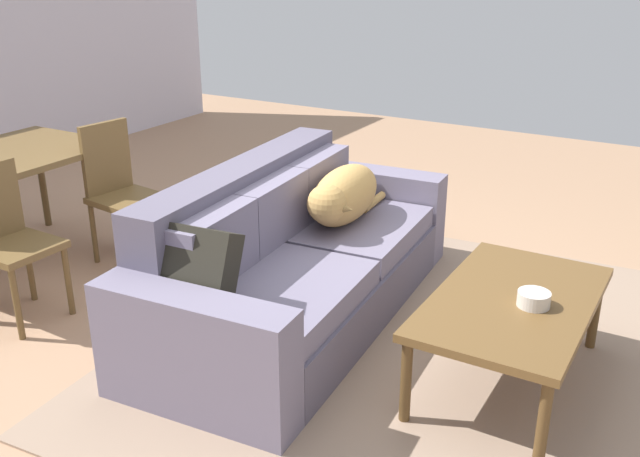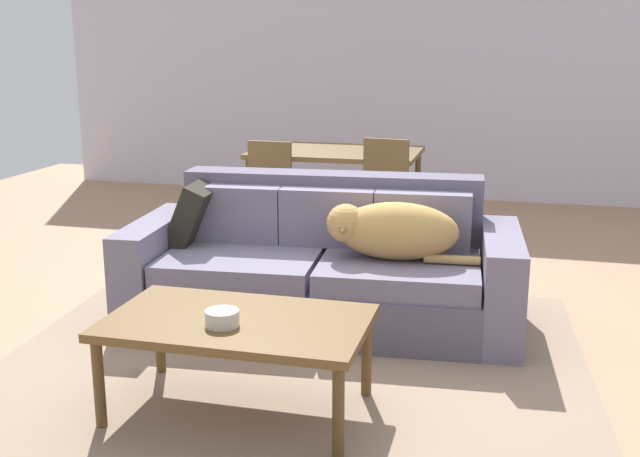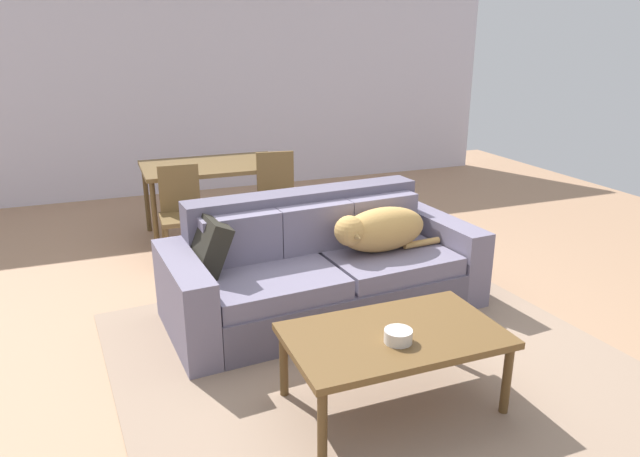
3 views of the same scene
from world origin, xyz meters
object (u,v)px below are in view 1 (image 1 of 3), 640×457
Objects in this scene: coffee_table at (513,307)px; couch at (292,262)px; dog_on_left_cushion at (343,196)px; bowl_on_coffee_table at (534,299)px; dining_chair_near_left at (8,236)px; dining_chair_near_right at (119,187)px; throw_pillow_by_left_arm at (194,269)px.

couch is at bearing 86.38° from coffee_table.
couch is at bearing 162.36° from dog_on_left_cushion.
couch is 15.89× the size of bowl_on_coffee_table.
dining_chair_near_right is at bearing 5.90° from dining_chair_near_left.
bowl_on_coffee_table is at bearing -107.96° from coffee_table.
dog_on_left_cushion is (0.42, -0.10, 0.29)m from couch.
couch is 2.68× the size of dining_chair_near_left.
dining_chair_near_right is at bearing 81.56° from couch.
dining_chair_near_left is 0.92m from dining_chair_near_right.
dining_chair_near_right reaches higher than bowl_on_coffee_table.
bowl_on_coffee_table is at bearing -116.88° from dog_on_left_cushion.
dining_chair_near_right reaches higher than dining_chair_near_left.
dining_chair_near_right is (-0.32, 1.51, -0.10)m from dog_on_left_cushion.
bowl_on_coffee_table is at bearing -62.08° from throw_pillow_by_left_arm.
couch is at bearing 85.32° from bowl_on_coffee_table.
couch is 1.59m from dining_chair_near_left.
dining_chair_near_left reaches higher than bowl_on_coffee_table.
couch is 6.12× the size of throw_pillow_by_left_arm.
couch is 1.39m from bowl_on_coffee_table.
dog_on_left_cushion is 1.00× the size of dining_chair_near_left.
throw_pillow_by_left_arm is at bearing 171.46° from dog_on_left_cushion.
coffee_table is 0.13m from bowl_on_coffee_table.
couch reaches higher than bowl_on_coffee_table.
bowl_on_coffee_table is at bearing -86.63° from dining_chair_near_right.
dining_chair_near_right reaches higher than coffee_table.
dining_chair_near_left is (-0.82, 1.35, 0.17)m from couch.
couch is 0.52m from dog_on_left_cushion.
coffee_table is 1.27× the size of dining_chair_near_right.
throw_pillow_by_left_arm is 0.42× the size of dining_chair_near_right.
coffee_table is at bearing -86.11° from dining_chair_near_right.
throw_pillow_by_left_arm is 1.36m from dining_chair_near_left.
couch is 2.56× the size of dining_chair_near_right.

